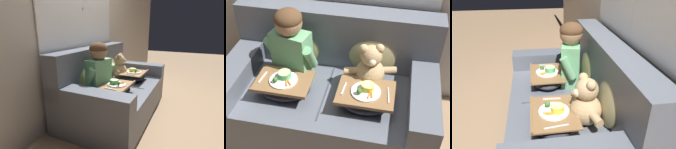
# 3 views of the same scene
# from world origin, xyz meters

# --- Properties ---
(ground_plane) EXTENTS (14.00, 14.00, 0.00)m
(ground_plane) POSITION_xyz_m (0.00, 0.00, 0.00)
(ground_plane) COLOR #8E7051
(couch) EXTENTS (1.77, 1.00, 0.95)m
(couch) POSITION_xyz_m (0.00, 0.08, 0.33)
(couch) COLOR #565B66
(couch) RESTS_ON ground_plane
(throw_pillow_behind_child) EXTENTS (0.42, 0.20, 0.44)m
(throw_pillow_behind_child) POSITION_xyz_m (-0.33, 0.30, 0.62)
(throw_pillow_behind_child) COLOR #898456
(throw_pillow_behind_child) RESTS_ON couch
(throw_pillow_behind_teddy) EXTENTS (0.44, 0.21, 0.46)m
(throw_pillow_behind_teddy) POSITION_xyz_m (0.33, 0.30, 0.62)
(throw_pillow_behind_teddy) COLOR tan
(throw_pillow_behind_teddy) RESTS_ON couch
(child_figure) EXTENTS (0.47, 0.26, 0.63)m
(child_figure) POSITION_xyz_m (-0.33, 0.11, 0.77)
(child_figure) COLOR #66A370
(child_figure) RESTS_ON couch
(teddy_bear) EXTENTS (0.43, 0.31, 0.40)m
(teddy_bear) POSITION_xyz_m (0.33, 0.11, 0.59)
(teddy_bear) COLOR tan
(teddy_bear) RESTS_ON couch
(lap_tray_child) EXTENTS (0.45, 0.33, 0.19)m
(lap_tray_child) POSITION_xyz_m (-0.33, -0.13, 0.49)
(lap_tray_child) COLOR #2D2D38
(lap_tray_child) RESTS_ON child_figure
(lap_tray_teddy) EXTENTS (0.44, 0.35, 0.19)m
(lap_tray_teddy) POSITION_xyz_m (0.33, -0.13, 0.49)
(lap_tray_teddy) COLOR #2D2D38
(lap_tray_teddy) RESTS_ON teddy_bear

